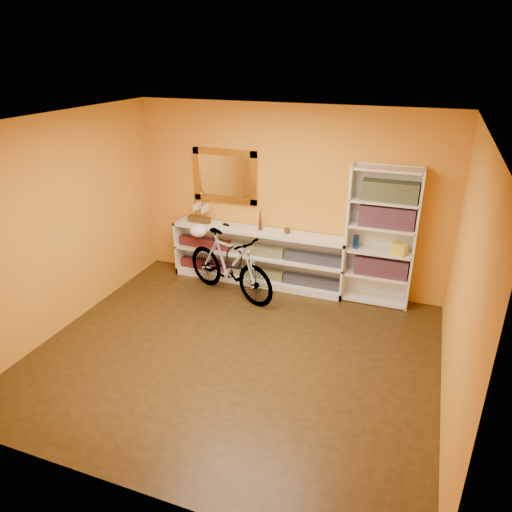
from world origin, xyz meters
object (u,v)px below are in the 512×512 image
(bookcase, at_px, (381,238))
(helmet, at_px, (198,230))
(bicycle, at_px, (229,265))
(console_unit, at_px, (257,257))

(bookcase, height_order, helmet, bookcase)
(bicycle, xyz_separation_m, helmet, (-0.58, 0.22, 0.36))
(console_unit, height_order, bookcase, bookcase)
(bookcase, xyz_separation_m, helmet, (-2.54, -0.32, -0.12))
(bicycle, relative_size, helmet, 6.43)
(helmet, bearing_deg, bicycle, -20.82)
(console_unit, xyz_separation_m, bicycle, (-0.23, -0.51, 0.05))
(bicycle, bearing_deg, console_unit, -3.55)
(console_unit, bearing_deg, helmet, -160.20)
(console_unit, relative_size, bicycle, 1.61)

